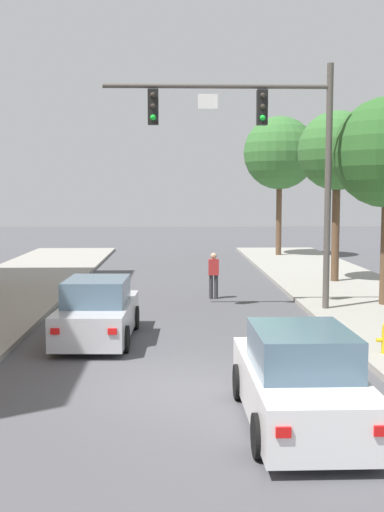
% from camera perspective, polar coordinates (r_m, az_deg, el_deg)
% --- Properties ---
extents(ground_plane, '(120.00, 120.00, 0.00)m').
position_cam_1_polar(ground_plane, '(12.67, -0.88, -11.53)').
color(ground_plane, '#4C4C51').
extents(traffic_signal_mast, '(6.98, 0.38, 7.50)m').
position_cam_1_polar(traffic_signal_mast, '(19.90, 6.46, 10.26)').
color(traffic_signal_mast, '#514C47').
rests_on(traffic_signal_mast, sidewalk_right).
extents(car_lead_silver, '(1.94, 4.29, 1.60)m').
position_cam_1_polar(car_lead_silver, '(16.49, -8.40, -4.97)').
color(car_lead_silver, '#B7B7BC').
rests_on(car_lead_silver, ground).
extents(car_following_white, '(1.86, 4.25, 1.60)m').
position_cam_1_polar(car_following_white, '(10.62, 9.56, -10.94)').
color(car_following_white, silver).
rests_on(car_following_white, ground).
extents(pedestrian_crossing_road, '(0.36, 0.22, 1.64)m').
position_cam_1_polar(pedestrian_crossing_road, '(22.69, 1.94, -1.54)').
color(pedestrian_crossing_road, '#333338').
rests_on(pedestrian_crossing_road, ground).
extents(street_tree_third, '(3.19, 3.19, 6.90)m').
position_cam_1_polar(street_tree_third, '(26.76, 12.82, 9.06)').
color(street_tree_third, brown).
rests_on(street_tree_third, sidewalk_right).
extents(street_tree_farthest, '(4.18, 4.18, 8.00)m').
position_cam_1_polar(street_tree_farthest, '(37.66, 7.82, 9.05)').
color(street_tree_farthest, brown).
rests_on(street_tree_farthest, sidewalk_right).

